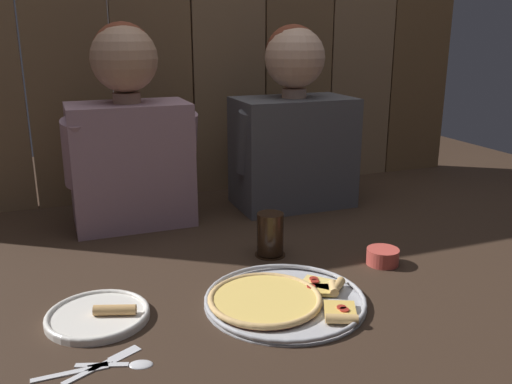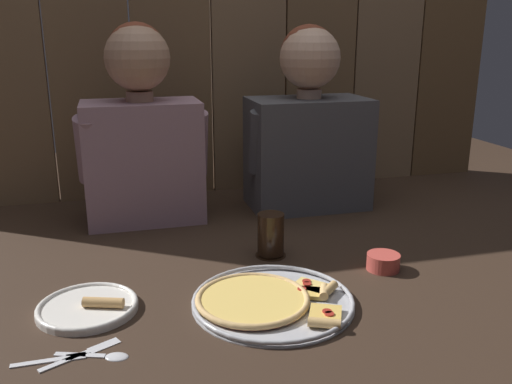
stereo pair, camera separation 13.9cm
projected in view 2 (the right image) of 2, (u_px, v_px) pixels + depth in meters
The scene contains 11 objects.
ground_plane at pixel (272, 272), 1.35m from camera, with size 3.20×3.20×0.00m, color #332319.
pizza_tray at pixel (267, 300), 1.19m from camera, with size 0.36×0.36×0.03m.
dinner_plate at pixel (88, 307), 1.16m from camera, with size 0.21×0.21×0.03m.
drinking_glass at pixel (271, 235), 1.43m from camera, with size 0.08×0.08×0.12m.
dipping_bowl at pixel (383, 261), 1.36m from camera, with size 0.08×0.08×0.04m.
table_fork at pixel (53, 359), 0.98m from camera, with size 0.13×0.02×0.01m.
table_knife at pixel (81, 354), 1.00m from camera, with size 0.15×0.08×0.01m.
table_spoon at pixel (105, 355), 1.00m from camera, with size 0.14×0.07×0.01m.
diner_left at pixel (142, 130), 1.65m from camera, with size 0.39×0.21×0.60m.
diner_right at pixel (308, 127), 1.79m from camera, with size 0.42×0.23×0.60m.
wooden_backdrop_wall at pixel (210, 24), 1.89m from camera, with size 2.19×0.03×1.19m.
Camera 2 is at (-0.36, -1.18, 0.57)m, focal length 38.14 mm.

